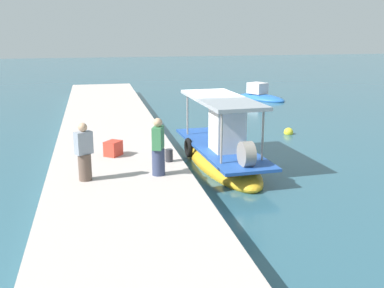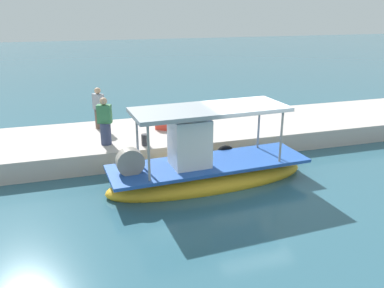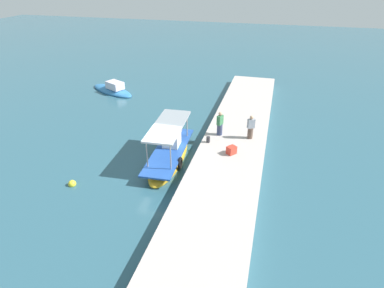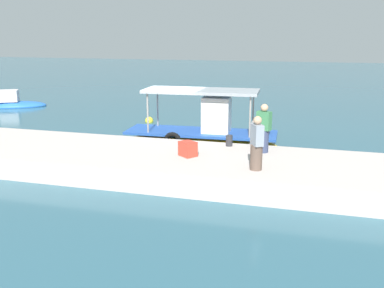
# 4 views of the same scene
# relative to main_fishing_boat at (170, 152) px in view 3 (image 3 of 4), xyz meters

# --- Properties ---
(ground_plane) EXTENTS (120.00, 120.00, 0.00)m
(ground_plane) POSITION_rel_main_fishing_boat_xyz_m (-1.39, 0.16, -0.46)
(ground_plane) COLOR #2E5B6C
(dock_quay) EXTENTS (36.00, 4.11, 0.71)m
(dock_quay) POSITION_rel_main_fishing_boat_xyz_m (-1.39, -3.74, -0.11)
(dock_quay) COLOR #C0B2AB
(dock_quay) RESTS_ON ground_plane
(main_fishing_boat) EXTENTS (6.57, 2.17, 2.78)m
(main_fishing_boat) POSITION_rel_main_fishing_boat_xyz_m (0.00, 0.00, 0.00)
(main_fishing_boat) COLOR gold
(main_fishing_boat) RESTS_ON ground_plane
(fisherman_near_bollard) EXTENTS (0.49, 0.52, 1.62)m
(fisherman_near_bollard) POSITION_rel_main_fishing_boat_xyz_m (2.80, -4.69, 0.98)
(fisherman_near_bollard) COLOR brown
(fisherman_near_bollard) RESTS_ON dock_quay
(fisherman_by_crate) EXTENTS (0.53, 0.48, 1.66)m
(fisherman_by_crate) POSITION_rel_main_fishing_boat_xyz_m (2.77, -2.64, 0.99)
(fisherman_by_crate) COLOR #333C5B
(fisherman_by_crate) RESTS_ON dock_quay
(mooring_bollard) EXTENTS (0.24, 0.24, 0.40)m
(mooring_bollard) POSITION_rel_main_fishing_boat_xyz_m (1.50, -2.13, 0.44)
(mooring_bollard) COLOR #2D2D33
(mooring_bollard) RESTS_ON dock_quay
(cargo_crate) EXTENTS (0.68, 0.66, 0.49)m
(cargo_crate) POSITION_rel_main_fishing_boat_xyz_m (0.44, -3.82, 0.49)
(cargo_crate) COLOR red
(cargo_crate) RESTS_ON dock_quay
(marker_buoy) EXTENTS (0.44, 0.44, 0.44)m
(marker_buoy) POSITION_rel_main_fishing_boat_xyz_m (-4.11, 4.38, -0.38)
(marker_buoy) COLOR yellow
(marker_buoy) RESTS_ON ground_plane
(moored_boat_near) EXTENTS (4.02, 5.71, 1.36)m
(moored_boat_near) POSITION_rel_main_fishing_boat_xyz_m (10.52, 9.41, -0.27)
(moored_boat_near) COLOR #3077B7
(moored_boat_near) RESTS_ON ground_plane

